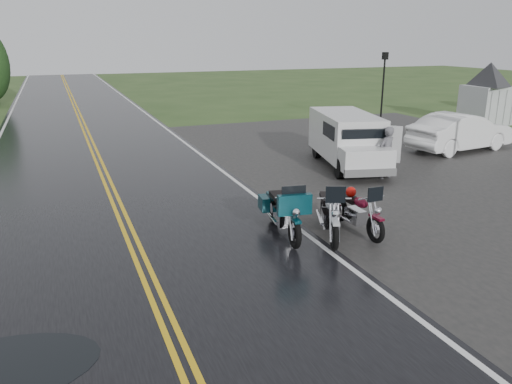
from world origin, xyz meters
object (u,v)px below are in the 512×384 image
van_white (341,151)px  lamp_post_far_right (383,90)px  motorcycle_silver (335,223)px  sedan_white (460,133)px  visitor_center (489,78)px  person_at_van (386,154)px  motorcycle_red (376,219)px  motorcycle_teal (295,221)px

van_white → lamp_post_far_right: size_ratio=1.28×
motorcycle_silver → sedan_white: (9.85, 6.87, 0.07)m
visitor_center → person_at_van: bearing=-148.0°
person_at_van → motorcycle_red: bearing=37.6°
motorcycle_red → lamp_post_far_right: lamp_post_far_right is taller
motorcycle_teal → sedan_white: sedan_white is taller
motorcycle_red → van_white: van_white is taller
motorcycle_teal → motorcycle_silver: (0.73, -0.41, -0.00)m
sedan_white → motorcycle_red: bearing=120.8°
van_white → sedan_white: van_white is taller
motorcycle_silver → lamp_post_far_right: (10.30, 12.86, 1.21)m
person_at_van → sedan_white: bearing=-170.2°
van_white → person_at_van: van_white is taller
motorcycle_silver → van_white: 5.92m
motorcycle_red → van_white: 5.42m
sedan_white → visitor_center: bearing=-59.4°
motorcycle_red → lamp_post_far_right: size_ratio=0.56×
visitor_center → lamp_post_far_right: size_ratio=4.23×
motorcycle_red → motorcycle_silver: 1.05m
visitor_center → sedan_white: (-6.25, -4.83, -1.64)m
motorcycle_teal → lamp_post_far_right: lamp_post_far_right is taller
van_white → motorcycle_teal: bearing=-116.2°
motorcycle_silver → person_at_van: person_at_van is taller
motorcycle_teal → sedan_white: (10.58, 6.46, 0.07)m
motorcycle_teal → van_white: bearing=58.3°
visitor_center → motorcycle_red: 19.13m
van_white → lamp_post_far_right: bearing=61.8°
visitor_center → motorcycle_silver: size_ratio=6.93×
motorcycle_silver → van_white: size_ratio=0.48×
visitor_center → lamp_post_far_right: visitor_center is taller
van_white → person_at_van: size_ratio=2.85×
visitor_center → motorcycle_silver: bearing=-144.0°
visitor_center → person_at_van: size_ratio=9.47×
person_at_van → lamp_post_far_right: bearing=-139.0°
motorcycle_silver → van_white: bearing=80.3°
motorcycle_teal → sedan_white: 12.40m
motorcycle_red → person_at_van: bearing=51.8°
motorcycle_red → lamp_post_far_right: bearing=54.0°
motorcycle_red → motorcycle_silver: size_ratio=0.91×
person_at_van → lamp_post_far_right: lamp_post_far_right is taller
motorcycle_red → person_at_van: 5.67m
visitor_center → van_white: size_ratio=3.32×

